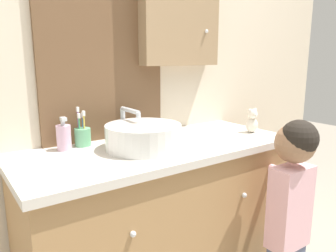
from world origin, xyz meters
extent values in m
cube|color=beige|center=(0.00, 0.63, 1.25)|extent=(3.20, 0.06, 2.50)
cube|color=brown|center=(-0.15, 0.59, 1.29)|extent=(0.65, 0.02, 1.16)
cube|color=#B2C1CC|center=(-0.15, 0.58, 1.29)|extent=(0.59, 0.01, 1.10)
sphere|color=silver|center=(0.43, 0.49, 1.37)|extent=(0.02, 0.02, 0.02)
cube|color=#A37A4C|center=(0.00, 0.32, 0.40)|extent=(1.29, 0.52, 0.79)
cube|color=beige|center=(0.00, 0.32, 0.81)|extent=(1.33, 0.56, 0.03)
sphere|color=silver|center=(-0.30, 0.05, 0.59)|extent=(0.02, 0.02, 0.02)
sphere|color=silver|center=(0.30, 0.05, 0.59)|extent=(0.02, 0.02, 0.02)
cylinder|color=silver|center=(-0.09, 0.32, 0.88)|extent=(0.34, 0.34, 0.11)
cylinder|color=silver|center=(-0.09, 0.32, 0.93)|extent=(0.28, 0.28, 0.01)
cylinder|color=silver|center=(-0.09, 0.51, 0.91)|extent=(0.02, 0.02, 0.16)
cylinder|color=silver|center=(-0.09, 0.44, 0.98)|extent=(0.02, 0.15, 0.02)
cylinder|color=silver|center=(-0.09, 0.36, 0.97)|extent=(0.02, 0.02, 0.02)
sphere|color=white|center=(0.00, 0.51, 0.86)|extent=(0.04, 0.04, 0.04)
cylinder|color=#66B27F|center=(-0.30, 0.52, 0.87)|extent=(0.07, 0.07, 0.08)
cylinder|color=#D6423D|center=(-0.29, 0.52, 0.91)|extent=(0.01, 0.01, 0.15)
cube|color=white|center=(-0.29, 0.52, 0.98)|extent=(0.01, 0.02, 0.02)
cylinder|color=#3884DB|center=(-0.29, 0.54, 0.91)|extent=(0.01, 0.01, 0.14)
cube|color=white|center=(-0.29, 0.54, 0.97)|extent=(0.01, 0.02, 0.02)
cylinder|color=#8E56B7|center=(-0.31, 0.54, 0.92)|extent=(0.01, 0.01, 0.17)
cube|color=white|center=(-0.31, 0.54, 1.00)|extent=(0.01, 0.02, 0.02)
cylinder|color=#47B26B|center=(-0.32, 0.52, 0.91)|extent=(0.01, 0.01, 0.14)
cube|color=white|center=(-0.32, 0.52, 0.97)|extent=(0.01, 0.02, 0.02)
cylinder|color=#E5CC4C|center=(-0.29, 0.51, 0.91)|extent=(0.01, 0.01, 0.15)
cube|color=white|center=(-0.29, 0.51, 0.98)|extent=(0.01, 0.02, 0.02)
cylinder|color=#CCA3BC|center=(-0.39, 0.50, 0.88)|extent=(0.06, 0.06, 0.11)
cylinder|color=silver|center=(-0.39, 0.50, 0.95)|extent=(0.02, 0.02, 0.02)
cube|color=silver|center=(-0.39, 0.49, 0.97)|extent=(0.02, 0.03, 0.02)
cube|color=beige|center=(0.43, -0.11, 0.56)|extent=(0.20, 0.11, 0.39)
sphere|color=#997051|center=(0.43, -0.11, 0.86)|extent=(0.18, 0.18, 0.18)
sphere|color=black|center=(0.43, -0.12, 0.89)|extent=(0.16, 0.16, 0.16)
cylinder|color=beige|center=(0.50, 0.09, 0.69)|extent=(0.05, 0.29, 0.04)
cylinder|color=#47B26B|center=(0.50, 0.24, 0.73)|extent=(0.01, 0.05, 0.12)
ellipsoid|color=beige|center=(0.56, 0.25, 0.87)|extent=(0.07, 0.06, 0.08)
sphere|color=beige|center=(0.56, 0.25, 0.93)|extent=(0.06, 0.06, 0.06)
sphere|color=beige|center=(0.54, 0.25, 0.95)|extent=(0.02, 0.02, 0.02)
sphere|color=beige|center=(0.58, 0.25, 0.95)|extent=(0.02, 0.02, 0.02)
sphere|color=silver|center=(0.56, 0.23, 0.92)|extent=(0.02, 0.02, 0.02)
camera|label=1|loc=(-0.83, -0.92, 1.24)|focal=35.00mm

